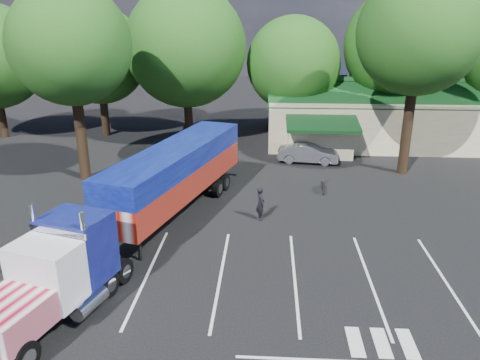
# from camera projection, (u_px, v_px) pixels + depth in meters

# --- Properties ---
(ground) EXTENTS (120.00, 120.00, 0.00)m
(ground) POSITION_uv_depth(u_px,v_px,m) (231.00, 218.00, 25.92)
(ground) COLOR black
(ground) RESTS_ON ground
(event_hall) EXTENTS (24.20, 14.12, 5.55)m
(event_hall) POSITION_uv_depth(u_px,v_px,m) (402.00, 115.00, 41.11)
(event_hall) COLOR beige
(event_hall) RESTS_ON ground
(tree_row_b) EXTENTS (8.40, 8.40, 11.35)m
(tree_row_b) POSITION_uv_depth(u_px,v_px,m) (99.00, 56.00, 40.94)
(tree_row_b) COLOR black
(tree_row_b) RESTS_ON ground
(tree_row_c) EXTENTS (10.00, 10.00, 13.05)m
(tree_row_c) POSITION_uv_depth(u_px,v_px,m) (186.00, 47.00, 38.68)
(tree_row_c) COLOR black
(tree_row_c) RESTS_ON ground
(tree_row_d) EXTENTS (8.00, 8.00, 10.60)m
(tree_row_d) POSITION_uv_depth(u_px,v_px,m) (294.00, 64.00, 39.88)
(tree_row_d) COLOR black
(tree_row_d) RESTS_ON ground
(tree_row_e) EXTENTS (9.60, 9.60, 12.90)m
(tree_row_e) POSITION_uv_depth(u_px,v_px,m) (401.00, 46.00, 39.33)
(tree_row_e) COLOR black
(tree_row_e) RESTS_ON ground
(tree_near_left) EXTENTS (7.60, 7.60, 12.65)m
(tree_near_left) POSITION_uv_depth(u_px,v_px,m) (70.00, 45.00, 29.15)
(tree_near_left) COLOR black
(tree_near_left) RESTS_ON ground
(tree_near_right) EXTENTS (8.00, 8.00, 13.50)m
(tree_near_right) POSITION_uv_depth(u_px,v_px,m) (419.00, 34.00, 30.03)
(tree_near_right) COLOR black
(tree_near_right) RESTS_ON ground
(semi_truck) EXTENTS (7.97, 19.78, 4.17)m
(semi_truck) POSITION_uv_depth(u_px,v_px,m) (153.00, 191.00, 23.31)
(semi_truck) COLOR black
(semi_truck) RESTS_ON ground
(woman) EXTENTS (0.65, 0.79, 1.88)m
(woman) POSITION_uv_depth(u_px,v_px,m) (260.00, 203.00, 25.51)
(woman) COLOR black
(woman) RESTS_ON ground
(bicycle) EXTENTS (0.65, 1.75, 0.91)m
(bicycle) POSITION_uv_depth(u_px,v_px,m) (323.00, 185.00, 29.66)
(bicycle) COLOR black
(bicycle) RESTS_ON ground
(silver_sedan) EXTENTS (4.67, 2.11, 1.49)m
(silver_sedan) POSITION_uv_depth(u_px,v_px,m) (308.00, 153.00, 35.24)
(silver_sedan) COLOR #A1A2A8
(silver_sedan) RESTS_ON ground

